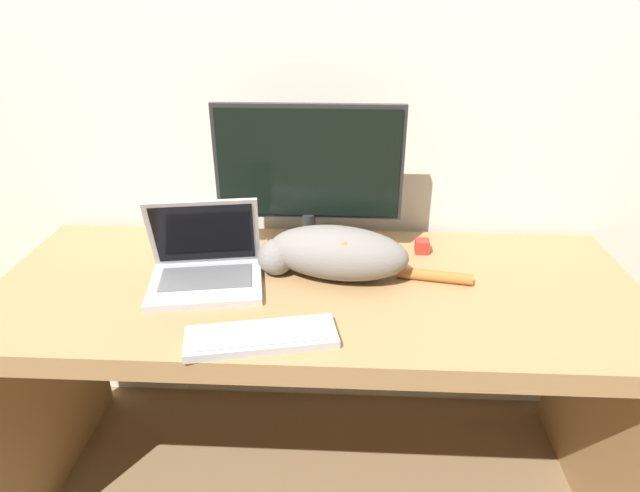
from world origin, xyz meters
name	(u,v)px	position (x,y,z in m)	size (l,w,h in m)	color
wall_back	(323,55)	(0.00, 0.77, 1.30)	(6.40, 0.06, 2.60)	silver
desk	(316,325)	(0.00, 0.36, 0.60)	(1.79, 0.71, 0.74)	#A37A4C
monitor	(309,178)	(-0.03, 0.56, 0.98)	(0.55, 0.22, 0.45)	#282828
laptop	(206,267)	(-0.30, 0.35, 0.79)	(0.34, 0.28, 0.24)	#B7B7BC
external_keyboard	(261,337)	(-0.11, 0.09, 0.76)	(0.37, 0.19, 0.02)	#BCBCC1
cat	(334,252)	(0.05, 0.40, 0.82)	(0.60, 0.24, 0.15)	gray
small_toy	(422,246)	(0.32, 0.56, 0.77)	(0.04, 0.04, 0.04)	red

